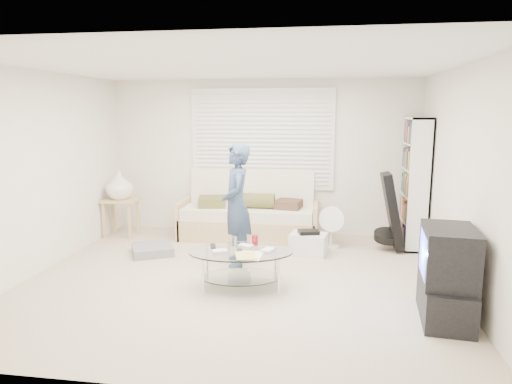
% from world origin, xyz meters
% --- Properties ---
extents(ground, '(5.00, 5.00, 0.00)m').
position_xyz_m(ground, '(0.00, 0.00, 0.00)').
color(ground, tan).
rests_on(ground, ground).
extents(room_shell, '(5.02, 4.52, 2.51)m').
position_xyz_m(room_shell, '(0.00, 0.48, 1.63)').
color(room_shell, white).
rests_on(room_shell, ground).
extents(window_blinds, '(2.32, 0.08, 1.62)m').
position_xyz_m(window_blinds, '(0.00, 2.20, 1.55)').
color(window_blinds, silver).
rests_on(window_blinds, ground).
extents(futon_sofa, '(2.17, 0.88, 1.06)m').
position_xyz_m(futon_sofa, '(-0.16, 1.88, 0.35)').
color(futon_sofa, tan).
rests_on(futon_sofa, ground).
extents(grey_floor_pillow, '(0.73, 0.73, 0.12)m').
position_xyz_m(grey_floor_pillow, '(-1.38, 0.80, 0.06)').
color(grey_floor_pillow, slate).
rests_on(grey_floor_pillow, ground).
extents(side_table, '(0.54, 0.43, 1.06)m').
position_xyz_m(side_table, '(-2.22, 1.64, 0.79)').
color(side_table, tan).
rests_on(side_table, ground).
extents(bookshelf, '(0.30, 0.81, 1.91)m').
position_xyz_m(bookshelf, '(2.32, 1.76, 0.96)').
color(bookshelf, white).
rests_on(bookshelf, ground).
extents(guitar_case, '(0.42, 0.42, 1.11)m').
position_xyz_m(guitar_case, '(1.98, 1.47, 0.50)').
color(guitar_case, black).
rests_on(guitar_case, ground).
extents(floor_fan, '(0.39, 0.25, 0.63)m').
position_xyz_m(floor_fan, '(1.13, 1.48, 0.37)').
color(floor_fan, white).
rests_on(floor_fan, ground).
extents(storage_bin, '(0.55, 0.43, 0.35)m').
position_xyz_m(storage_bin, '(0.81, 1.11, 0.16)').
color(storage_bin, white).
rests_on(storage_bin, ground).
extents(tv_unit, '(0.53, 0.88, 0.92)m').
position_xyz_m(tv_unit, '(2.20, -0.75, 0.44)').
color(tv_unit, black).
rests_on(tv_unit, ground).
extents(coffee_table, '(1.30, 0.95, 0.56)m').
position_xyz_m(coffee_table, '(0.10, -0.25, 0.36)').
color(coffee_table, silver).
rests_on(coffee_table, ground).
extents(standing_person, '(0.52, 0.66, 1.60)m').
position_xyz_m(standing_person, '(-0.11, 0.55, 0.80)').
color(standing_person, navy).
rests_on(standing_person, ground).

